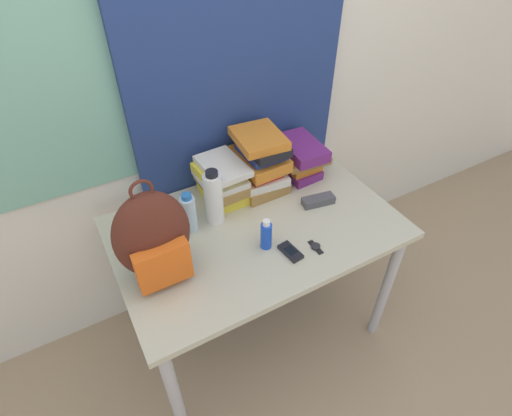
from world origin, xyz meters
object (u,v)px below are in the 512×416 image
Objects in this scene: book_stack_center at (259,162)px; sports_bottle at (214,198)px; book_stack_left at (222,180)px; cell_phone at (290,252)px; sunscreen_bottle at (266,235)px; book_stack_right at (299,157)px; wristwatch at (316,247)px; sunglasses_case at (318,200)px; backpack at (153,238)px; water_bottle at (189,213)px.

book_stack_center is 1.11× the size of sports_bottle.
book_stack_left is 2.48× the size of cell_phone.
book_stack_left is 0.38m from sunscreen_bottle.
wristwatch is (-0.23, -0.48, -0.09)m from book_stack_right.
sunscreen_bottle is (-0.40, -0.37, -0.03)m from book_stack_right.
book_stack_center is 2.04× the size of sunscreen_bottle.
sports_bottle is at bearing 164.17° from sunglasses_case.
cell_phone is (-0.34, -0.45, -0.08)m from book_stack_right.
backpack is 0.36m from sports_bottle.
book_stack_right is 0.65m from water_bottle.
cell_phone is at bearing -50.24° from sunscreen_bottle.
cell_phone is at bearing -103.46° from book_stack_center.
backpack is at bearing 162.74° from wristwatch.
sunglasses_case is (0.36, -0.26, -0.08)m from book_stack_left.
book_stack_right reaches higher than wristwatch.
sunscreen_bottle is (0.01, -0.37, -0.03)m from book_stack_left.
water_bottle is at bearing 41.03° from backpack.
book_stack_right is at bearing 0.19° from book_stack_center.
book_stack_left is 0.25m from water_bottle.
book_stack_left is 0.52m from wristwatch.
book_stack_left is at bearing 144.62° from sunglasses_case.
book_stack_left reaches higher than sunglasses_case.
book_stack_center is (0.60, 0.29, -0.04)m from backpack.
sunglasses_case is (0.35, 0.12, -0.05)m from sunscreen_bottle.
book_stack_left is 1.95× the size of sunscreen_bottle.
book_stack_left reaches higher than sunscreen_bottle.
backpack is 2.78× the size of sunglasses_case.
backpack is at bearing 169.38° from sunscreen_bottle.
book_stack_left is 0.19m from book_stack_center.
book_stack_left is (0.41, 0.29, -0.08)m from backpack.
water_bottle is 0.73× the size of sports_bottle.
sunglasses_case reaches higher than cell_phone.
book_stack_right is at bearing 13.36° from sports_bottle.
backpack reaches higher than book_stack_right.
backpack is at bearing -144.11° from book_stack_left.
book_stack_right is 3.52× the size of wristwatch.
book_stack_left is 0.47m from cell_phone.
sunscreen_bottle is 1.73× the size of wristwatch.
wristwatch is (0.29, -0.35, -0.12)m from sports_bottle.
cell_phone is at bearing -18.13° from backpack.
sunglasses_case is (0.77, 0.04, -0.17)m from backpack.
sports_bottle is (-0.10, -0.13, 0.03)m from book_stack_left.
water_bottle is 0.12m from sports_bottle.
sports_bottle is 0.49m from sunglasses_case.
sunscreen_bottle is at bearing -137.50° from book_stack_right.
book_stack_left reaches higher than wristwatch.
book_stack_left is at bearing 51.74° from sports_bottle.
wristwatch is (0.17, -0.11, -0.06)m from sunscreen_bottle.
sunscreen_bottle is at bearing 148.68° from wristwatch.
water_bottle is (0.19, 0.17, -0.09)m from backpack.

